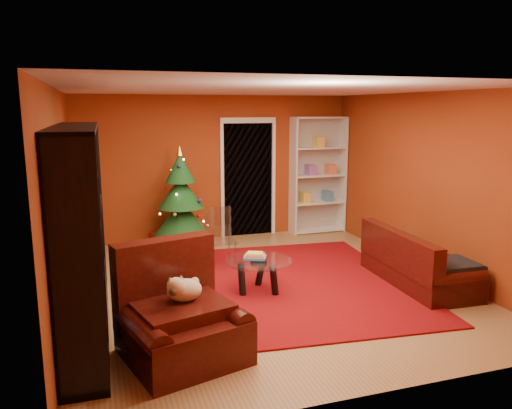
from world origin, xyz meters
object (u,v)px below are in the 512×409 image
object	(u,v)px
gift_box_teal	(154,252)
gift_box_red	(157,238)
dog	(184,290)
acrylic_chair	(221,241)
gift_box_green	(200,242)
rug	(289,283)
sofa	(419,257)
armchair	(183,314)
media_unit	(81,231)
white_bookshelf	(318,175)
christmas_tree	(181,200)
coffee_table	(259,276)

from	to	relation	value
gift_box_teal	gift_box_red	bearing A→B (deg)	80.59
dog	acrylic_chair	distance (m)	2.75
gift_box_teal	gift_box_green	bearing A→B (deg)	24.04
rug	sofa	bearing A→B (deg)	-17.96
rug	armchair	size ratio (longest dim) A/B	3.24
media_unit	gift_box_green	bearing A→B (deg)	57.03
media_unit	white_bookshelf	distance (m)	5.33
rug	gift_box_green	xyz separation A→B (m)	(-0.84, 1.97, 0.13)
gift_box_green	dog	bearing A→B (deg)	-103.67
gift_box_green	gift_box_red	xyz separation A→B (m)	(-0.63, 0.64, -0.04)
christmas_tree	media_unit	bearing A→B (deg)	-118.11
gift_box_green	christmas_tree	bearing A→B (deg)	142.88
rug	sofa	xyz separation A→B (m)	(1.68, -0.55, 0.37)
christmas_tree	white_bookshelf	world-z (taller)	white_bookshelf
christmas_tree	gift_box_green	distance (m)	0.79
sofa	acrylic_chair	distance (m)	2.84
white_bookshelf	gift_box_green	bearing A→B (deg)	-166.26
media_unit	armchair	world-z (taller)	media_unit
christmas_tree	armchair	distance (m)	3.85
rug	coffee_table	xyz separation A→B (m)	(-0.50, -0.20, 0.22)
gift_box_red	dog	bearing A→B (deg)	-93.04
gift_box_red	white_bookshelf	size ratio (longest dim) A/B	0.09
gift_box_teal	christmas_tree	bearing A→B (deg)	45.85
acrylic_chair	gift_box_teal	bearing A→B (deg)	146.22
rug	gift_box_teal	bearing A→B (deg)	135.43
coffee_table	rug	bearing A→B (deg)	21.70
white_bookshelf	dog	world-z (taller)	white_bookshelf
white_bookshelf	coffee_table	world-z (taller)	white_bookshelf
gift_box_green	sofa	world-z (taller)	sofa
white_bookshelf	armchair	bearing A→B (deg)	-128.93
christmas_tree	white_bookshelf	size ratio (longest dim) A/B	0.78
media_unit	rug	bearing A→B (deg)	15.35
rug	gift_box_red	distance (m)	2.99
media_unit	white_bookshelf	xyz separation A→B (m)	(4.22, 3.26, 0.00)
gift_box_green	acrylic_chair	xyz separation A→B (m)	(0.14, -0.97, 0.26)
gift_box_red	dog	xyz separation A→B (m)	(-0.22, -4.15, 0.56)
acrylic_chair	gift_box_green	bearing A→B (deg)	97.39
rug	gift_box_teal	xyz separation A→B (m)	(-1.64, 1.61, 0.14)
armchair	white_bookshelf	bearing A→B (deg)	36.01
armchair	dog	bearing A→B (deg)	45.00
gift_box_red	sofa	bearing A→B (deg)	-44.98
white_bookshelf	dog	bearing A→B (deg)	-129.05
gift_box_red	sofa	distance (m)	4.47
gift_box_red	coffee_table	bearing A→B (deg)	-70.86
armchair	rug	bearing A→B (deg)	27.53
gift_box_green	sofa	xyz separation A→B (m)	(2.52, -2.51, 0.24)
gift_box_green	armchair	distance (m)	3.70
christmas_tree	dog	size ratio (longest dim) A/B	4.42
media_unit	armchair	distance (m)	1.45
white_bookshelf	dog	distance (m)	5.31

